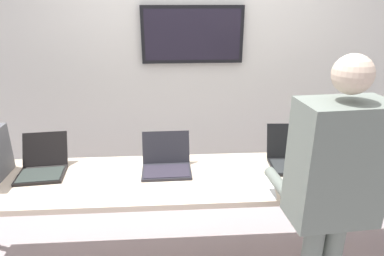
{
  "coord_description": "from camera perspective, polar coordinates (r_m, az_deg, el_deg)",
  "views": [
    {
      "loc": [
        -0.22,
        -2.09,
        1.92
      ],
      "look_at": [
        -0.07,
        0.2,
        1.04
      ],
      "focal_mm": 31.41,
      "sensor_mm": 36.0,
      "label": 1
    }
  ],
  "objects": [
    {
      "name": "back_wall",
      "position": [
        3.3,
        0.23,
        9.31
      ],
      "size": [
        8.0,
        0.11,
        2.48
      ],
      "color": "silver",
      "rests_on": "ground"
    },
    {
      "name": "workbench",
      "position": [
        2.43,
        2.04,
        -8.99
      ],
      "size": [
        3.6,
        0.7,
        0.75
      ],
      "color": "beige",
      "rests_on": "ground"
    },
    {
      "name": "laptop_station_0",
      "position": [
        2.66,
        -24.01,
        -5.71
      ],
      "size": [
        0.35,
        0.41,
        0.24
      ],
      "color": "black",
      "rests_on": "workbench"
    },
    {
      "name": "laptop_station_1",
      "position": [
        2.47,
        -4.38,
        -5.77
      ],
      "size": [
        0.36,
        0.32,
        0.25
      ],
      "color": "#27272D",
      "rests_on": "workbench"
    },
    {
      "name": "laptop_station_2",
      "position": [
        2.65,
        16.4,
        -4.65
      ],
      "size": [
        0.34,
        0.38,
        0.27
      ],
      "color": "black",
      "rests_on": "workbench"
    },
    {
      "name": "person",
      "position": [
        1.91,
        22.79,
        -8.63
      ],
      "size": [
        0.47,
        0.61,
        1.69
      ],
      "color": "slate",
      "rests_on": "ground"
    },
    {
      "name": "paper_sheet",
      "position": [
        2.32,
        11.24,
        -9.68
      ],
      "size": [
        0.26,
        0.33,
        0.0
      ],
      "color": "white",
      "rests_on": "workbench"
    }
  ]
}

